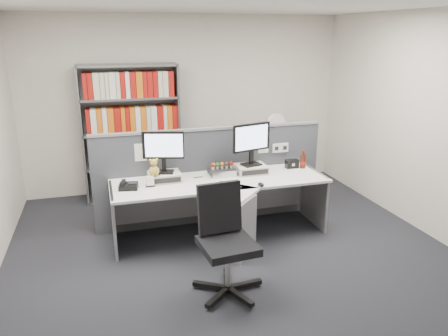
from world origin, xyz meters
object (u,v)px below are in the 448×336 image
object	(u,v)px
keyboard	(223,189)
monitor_right	(252,141)
desktop_pc	(222,171)
office_chair	(225,237)
speaker	(292,164)
shelving_unit	(132,135)
desk	(225,207)
filing_cabinet	(274,172)
monitor_left	(163,149)
cola_bottle	(303,161)
desk_calendar	(150,182)
desk_fan	(275,127)
desk_phone	(128,186)
mouse	(261,184)

from	to	relation	value
keyboard	monitor_right	bearing A→B (deg)	45.20
desktop_pc	office_chair	bearing A→B (deg)	-104.85
speaker	shelving_unit	bearing A→B (deg)	143.75
desk	filing_cabinet	world-z (taller)	desk
shelving_unit	keyboard	bearing A→B (deg)	-67.12
monitor_left	cola_bottle	bearing A→B (deg)	0.00
shelving_unit	desk_calendar	bearing A→B (deg)	-87.88
cola_bottle	speaker	bearing A→B (deg)	161.94
filing_cabinet	desk_fan	xyz separation A→B (m)	(-0.00, -0.00, 0.70)
desktop_pc	desk	bearing A→B (deg)	-100.36
keyboard	office_chair	size ratio (longest dim) A/B	0.42
monitor_left	cola_bottle	xyz separation A→B (m)	(1.82, 0.00, -0.31)
desktop_pc	office_chair	world-z (taller)	office_chair
desktop_pc	speaker	distance (m)	0.96
desk	desk_fan	world-z (taller)	desk_fan
desk_phone	mouse	bearing A→B (deg)	-13.09
monitor_left	cola_bottle	distance (m)	1.85
monitor_left	desktop_pc	bearing A→B (deg)	2.61
speaker	desk_fan	bearing A→B (deg)	80.52
monitor_right	desk_phone	world-z (taller)	monitor_right
monitor_left	desk	bearing A→B (deg)	-30.69
desk_calendar	cola_bottle	bearing A→B (deg)	4.54
mouse	shelving_unit	distance (m)	2.37
desk_calendar	shelving_unit	world-z (taller)	shelving_unit
monitor_right	cola_bottle	bearing A→B (deg)	-0.00
desk_phone	speaker	world-z (taller)	speaker
monitor_left	desk_phone	bearing A→B (deg)	-159.80
speaker	cola_bottle	distance (m)	0.15
filing_cabinet	office_chair	size ratio (longest dim) A/B	0.67
desk_phone	office_chair	distance (m)	1.43
monitor_left	desk_calendar	bearing A→B (deg)	-140.44
filing_cabinet	desk_phone	bearing A→B (deg)	-152.75
monitor_left	desk_calendar	xyz separation A→B (m)	(-0.19, -0.16, -0.35)
keyboard	shelving_unit	bearing A→B (deg)	112.88
office_chair	cola_bottle	bearing A→B (deg)	42.43
cola_bottle	filing_cabinet	bearing A→B (deg)	88.49
cola_bottle	monitor_left	bearing A→B (deg)	-180.00
desk_phone	desk_calendar	xyz separation A→B (m)	(0.25, 0.00, 0.02)
desk_phone	filing_cabinet	distance (m)	2.61
monitor_right	desk_fan	size ratio (longest dim) A/B	0.94
office_chair	desk_calendar	bearing A→B (deg)	115.22
desk_calendar	cola_bottle	xyz separation A→B (m)	(2.01, 0.16, 0.04)
desk_calendar	office_chair	size ratio (longest dim) A/B	0.12
desk_calendar	desk_fan	size ratio (longest dim) A/B	0.21
desktop_pc	filing_cabinet	bearing A→B (deg)	41.18
desktop_pc	shelving_unit	bearing A→B (deg)	124.28
speaker	desk_phone	bearing A→B (deg)	-174.44
keyboard	shelving_unit	size ratio (longest dim) A/B	0.22
monitor_right	keyboard	bearing A→B (deg)	-134.80
desk	desk_phone	bearing A→B (deg)	168.56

